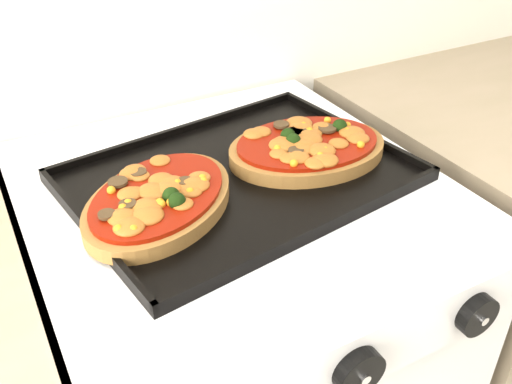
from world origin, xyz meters
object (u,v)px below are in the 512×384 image
pizza_left (158,198)px  baking_tray (240,174)px  stove (237,384)px  pizza_right (307,146)px

pizza_left → baking_tray: bearing=10.8°
baking_tray → pizza_left: (-0.13, -0.03, 0.02)m
stove → pizza_left: size_ratio=3.73×
stove → pizza_right: (0.13, -0.00, 0.48)m
pizza_right → pizza_left: bearing=-174.0°
pizza_left → pizza_right: (0.25, 0.03, 0.00)m
stove → baking_tray: baking_tray is taller
stove → pizza_left: bearing=-167.2°
pizza_right → stove: bearing=179.6°
stove → baking_tray: (0.01, -0.00, 0.47)m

